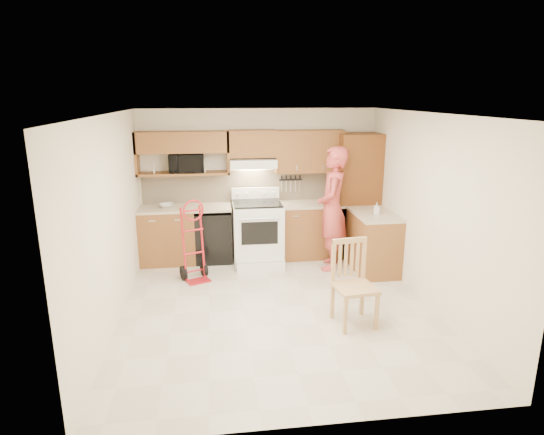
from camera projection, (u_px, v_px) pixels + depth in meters
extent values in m
cube|color=beige|center=(277.00, 308.00, 6.05)|extent=(4.00, 4.50, 0.02)
cube|color=white|center=(278.00, 113.00, 5.40)|extent=(4.00, 4.50, 0.02)
cube|color=#F2EACC|center=(259.00, 183.00, 7.89)|extent=(4.00, 0.02, 2.50)
cube|color=#F2EACC|center=(318.00, 290.00, 3.56)|extent=(4.00, 0.02, 2.50)
cube|color=#F2EACC|center=(111.00, 222.00, 5.47)|extent=(0.02, 4.50, 2.50)
cube|color=#F2EACC|center=(430.00, 211.00, 5.98)|extent=(0.02, 4.50, 2.50)
cube|color=beige|center=(259.00, 186.00, 7.88)|extent=(3.92, 0.03, 0.55)
cube|color=brown|center=(168.00, 236.00, 7.61)|extent=(0.90, 0.60, 0.90)
cube|color=black|center=(214.00, 236.00, 7.71)|extent=(0.60, 0.60, 0.85)
cube|color=brown|center=(309.00, 231.00, 7.91)|extent=(1.14, 0.60, 0.90)
cube|color=#C1B79A|center=(185.00, 208.00, 7.52)|extent=(1.50, 0.63, 0.04)
cube|color=#C1B79A|center=(309.00, 204.00, 7.78)|extent=(1.14, 0.63, 0.04)
cube|color=brown|center=(373.00, 243.00, 7.25)|extent=(0.60, 1.00, 0.90)
cube|color=#C1B79A|center=(375.00, 214.00, 7.13)|extent=(0.63, 1.00, 0.04)
cube|color=brown|center=(356.00, 195.00, 7.85)|extent=(0.70, 0.60, 2.10)
cube|color=brown|center=(182.00, 142.00, 7.38)|extent=(1.50, 0.33, 0.34)
cube|color=brown|center=(184.00, 173.00, 7.51)|extent=(1.50, 0.33, 0.04)
cube|color=brown|center=(252.00, 144.00, 7.53)|extent=(0.76, 0.33, 0.44)
cube|color=brown|center=(309.00, 151.00, 7.68)|extent=(1.14, 0.33, 0.70)
cube|color=white|center=(253.00, 163.00, 7.55)|extent=(0.76, 0.46, 0.14)
imported|color=black|center=(187.00, 163.00, 7.47)|extent=(0.56, 0.39, 0.31)
imported|color=#BB403D|center=(332.00, 209.00, 7.22)|extent=(0.65, 0.82, 1.96)
imported|color=white|center=(377.00, 208.00, 7.04)|extent=(0.10, 0.11, 0.19)
imported|color=white|center=(167.00, 206.00, 7.47)|extent=(0.27, 0.27, 0.06)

